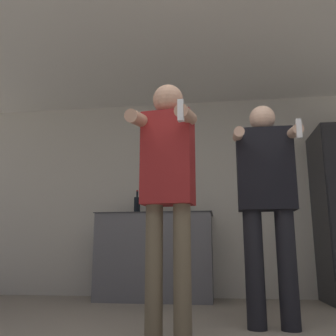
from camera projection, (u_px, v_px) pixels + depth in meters
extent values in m
cube|color=beige|center=(211.00, 195.00, 4.86)|extent=(7.00, 0.06, 2.55)
cube|color=silver|center=(204.00, 35.00, 3.56)|extent=(7.00, 3.73, 0.05)
cube|color=slate|center=(155.00, 257.00, 4.46)|extent=(1.35, 0.60, 1.00)
cube|color=#38383A|center=(156.00, 214.00, 4.57)|extent=(1.38, 0.63, 0.01)
cylinder|color=#563314|center=(157.00, 208.00, 4.67)|extent=(0.10, 0.10, 0.18)
cylinder|color=#563314|center=(157.00, 199.00, 4.69)|extent=(0.03, 0.03, 0.05)
sphere|color=black|center=(157.00, 196.00, 4.70)|extent=(0.04, 0.04, 0.04)
cylinder|color=black|center=(181.00, 208.00, 4.63)|extent=(0.08, 0.08, 0.17)
cylinder|color=black|center=(180.00, 197.00, 4.66)|extent=(0.03, 0.03, 0.10)
sphere|color=black|center=(180.00, 193.00, 4.67)|extent=(0.04, 0.04, 0.04)
cylinder|color=black|center=(137.00, 206.00, 4.71)|extent=(0.08, 0.08, 0.22)
cylinder|color=black|center=(137.00, 194.00, 4.74)|extent=(0.03, 0.03, 0.08)
sphere|color=maroon|center=(137.00, 191.00, 4.75)|extent=(0.03, 0.03, 0.03)
cylinder|color=#75664C|center=(154.00, 271.00, 2.47)|extent=(0.12, 0.12, 0.87)
cylinder|color=#75664C|center=(182.00, 271.00, 2.42)|extent=(0.12, 0.12, 0.87)
cube|color=maroon|center=(168.00, 158.00, 2.61)|extent=(0.37, 0.24, 0.65)
sphere|color=tan|center=(168.00, 100.00, 2.70)|extent=(0.22, 0.22, 0.22)
cylinder|color=tan|center=(139.00, 119.00, 2.56)|extent=(0.13, 0.34, 0.14)
cylinder|color=tan|center=(186.00, 115.00, 2.47)|extent=(0.13, 0.34, 0.14)
cube|color=white|center=(181.00, 110.00, 2.32)|extent=(0.04, 0.04, 0.14)
cylinder|color=black|center=(254.00, 268.00, 2.83)|extent=(0.14, 0.14, 0.87)
cylinder|color=black|center=(287.00, 269.00, 2.79)|extent=(0.14, 0.14, 0.87)
cube|color=black|center=(265.00, 170.00, 2.98)|extent=(0.44, 0.20, 0.65)
sphere|color=beige|center=(262.00, 118.00, 3.07)|extent=(0.21, 0.21, 0.21)
cylinder|color=beige|center=(238.00, 135.00, 2.89)|extent=(0.08, 0.37, 0.14)
cylinder|color=beige|center=(294.00, 132.00, 2.83)|extent=(0.08, 0.37, 0.14)
cube|color=white|center=(299.00, 129.00, 2.65)|extent=(0.04, 0.04, 0.14)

